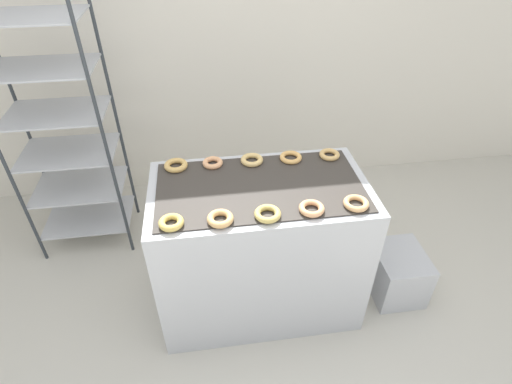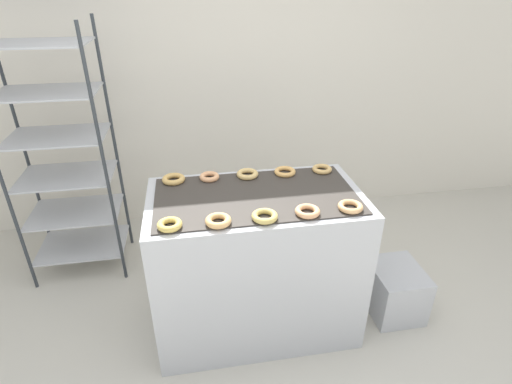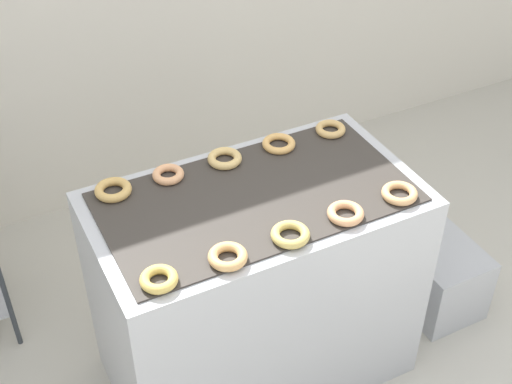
{
  "view_description": "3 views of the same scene",
  "coord_description": "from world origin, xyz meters",
  "views": [
    {
      "loc": [
        -0.28,
        -1.18,
        2.3
      ],
      "look_at": [
        0.0,
        0.75,
        0.83
      ],
      "focal_mm": 28.0,
      "sensor_mm": 36.0,
      "label": 1
    },
    {
      "loc": [
        -0.34,
        -1.38,
        2.08
      ],
      "look_at": [
        0.0,
        0.6,
        1.0
      ],
      "focal_mm": 28.0,
      "sensor_mm": 36.0,
      "label": 2
    },
    {
      "loc": [
        -0.94,
        -1.25,
        2.63
      ],
      "look_at": [
        0.0,
        0.6,
        1.0
      ],
      "focal_mm": 50.0,
      "sensor_mm": 36.0,
      "label": 3
    }
  ],
  "objects": [
    {
      "name": "ground_plane",
      "position": [
        0.0,
        0.0,
        0.0
      ],
      "size": [
        14.0,
        14.0,
        0.0
      ],
      "primitive_type": "plane",
      "color": "beige"
    },
    {
      "name": "wall_back",
      "position": [
        0.0,
        2.12,
        1.4
      ],
      "size": [
        8.0,
        0.05,
        2.8
      ],
      "color": "silver",
      "rests_on": "ground_plane"
    },
    {
      "name": "fryer_machine",
      "position": [
        0.0,
        0.6,
        0.49
      ],
      "size": [
        1.25,
        0.71,
        0.98
      ],
      "color": "#B7BABF",
      "rests_on": "ground_plane"
    },
    {
      "name": "baking_rack_cart",
      "position": [
        -1.26,
        1.45,
        0.95
      ],
      "size": [
        0.68,
        0.5,
        1.87
      ],
      "color": "#33383D",
      "rests_on": "ground_plane"
    },
    {
      "name": "glaze_bin",
      "position": [
        0.96,
        0.53,
        0.18
      ],
      "size": [
        0.33,
        0.39,
        0.35
      ],
      "color": "#B7BABF",
      "rests_on": "ground_plane"
    },
    {
      "name": "donut_near_leftmost",
      "position": [
        -0.48,
        0.34,
        1.0
      ],
      "size": [
        0.13,
        0.13,
        0.03
      ],
      "primitive_type": "torus",
      "color": "#E0BD5A",
      "rests_on": "fryer_machine"
    },
    {
      "name": "donut_near_left",
      "position": [
        -0.24,
        0.34,
        1.0
      ],
      "size": [
        0.13,
        0.13,
        0.03
      ],
      "primitive_type": "torus",
      "color": "#E5AE69",
      "rests_on": "fryer_machine"
    },
    {
      "name": "donut_near_center",
      "position": [
        0.0,
        0.34,
        1.0
      ],
      "size": [
        0.14,
        0.14,
        0.03
      ],
      "primitive_type": "torus",
      "color": "#D4B860",
      "rests_on": "fryer_machine"
    },
    {
      "name": "donut_near_right",
      "position": [
        0.23,
        0.35,
        0.99
      ],
      "size": [
        0.13,
        0.13,
        0.03
      ],
      "primitive_type": "torus",
      "color": "#EBA971",
      "rests_on": "fryer_machine"
    },
    {
      "name": "donut_near_rightmost",
      "position": [
        0.47,
        0.36,
        0.99
      ],
      "size": [
        0.13,
        0.13,
        0.03
      ],
      "primitive_type": "torus",
      "color": "#EAAF70",
      "rests_on": "fryer_machine"
    },
    {
      "name": "donut_far_leftmost",
      "position": [
        -0.47,
        0.86,
        1.0
      ],
      "size": [
        0.14,
        0.14,
        0.03
      ],
      "primitive_type": "torus",
      "color": "tan",
      "rests_on": "fryer_machine"
    },
    {
      "name": "donut_far_left",
      "position": [
        -0.25,
        0.86,
        0.99
      ],
      "size": [
        0.12,
        0.12,
        0.03
      ],
      "primitive_type": "torus",
      "color": "#EBA772",
      "rests_on": "fryer_machine"
    },
    {
      "name": "donut_far_center",
      "position": [
        -0.01,
        0.86,
        1.0
      ],
      "size": [
        0.14,
        0.14,
        0.03
      ],
      "primitive_type": "torus",
      "color": "#E1BA6F",
      "rests_on": "fryer_machine"
    },
    {
      "name": "donut_far_right",
      "position": [
        0.23,
        0.85,
        0.99
      ],
      "size": [
        0.14,
        0.14,
        0.03
      ],
      "primitive_type": "torus",
      "color": "#E7AE5F",
      "rests_on": "fryer_machine"
    },
    {
      "name": "donut_far_rightmost",
      "position": [
        0.48,
        0.85,
        0.99
      ],
      "size": [
        0.13,
        0.13,
        0.03
      ],
      "primitive_type": "torus",
      "color": "tan",
      "rests_on": "fryer_machine"
    }
  ]
}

